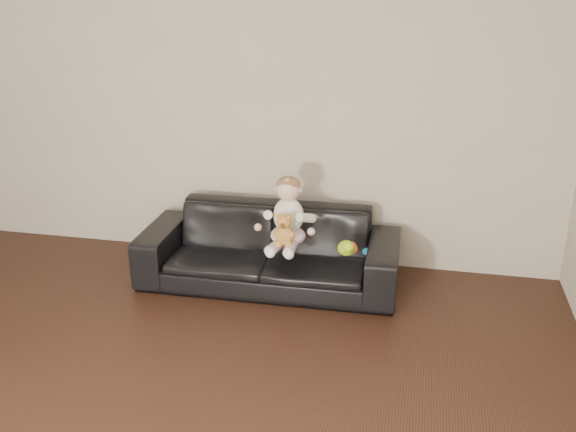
% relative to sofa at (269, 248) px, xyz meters
% --- Properties ---
extents(wall_back, '(5.00, 0.00, 5.00)m').
position_rel_sofa_xyz_m(wall_back, '(-0.32, 0.50, 1.02)').
color(wall_back, '#BFB5A1').
rests_on(wall_back, ground).
extents(sofa, '(1.93, 0.78, 0.56)m').
position_rel_sofa_xyz_m(sofa, '(0.00, 0.00, 0.00)').
color(sofa, black).
rests_on(sofa, floor).
extents(baby, '(0.35, 0.44, 0.51)m').
position_rel_sofa_xyz_m(baby, '(0.16, -0.11, 0.32)').
color(baby, silver).
rests_on(baby, sofa).
extents(teddy_bear, '(0.13, 0.14, 0.24)m').
position_rel_sofa_xyz_m(teddy_bear, '(0.17, -0.26, 0.27)').
color(teddy_bear, '#C48237').
rests_on(teddy_bear, sofa).
extents(toy_green, '(0.17, 0.19, 0.10)m').
position_rel_sofa_xyz_m(toy_green, '(0.60, -0.19, 0.14)').
color(toy_green, '#ADE11A').
rests_on(toy_green, sofa).
extents(toy_rattle, '(0.08, 0.08, 0.08)m').
position_rel_sofa_xyz_m(toy_rattle, '(0.64, -0.16, 0.13)').
color(toy_rattle, '#C94E17').
rests_on(toy_rattle, sofa).
extents(toy_blue_disc, '(0.13, 0.13, 0.02)m').
position_rel_sofa_xyz_m(toy_blue_disc, '(0.76, -0.12, 0.10)').
color(toy_blue_disc, '#1A91D5').
rests_on(toy_blue_disc, sofa).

